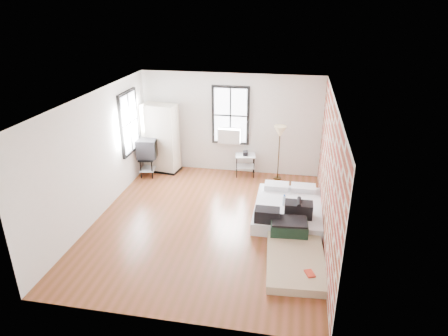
% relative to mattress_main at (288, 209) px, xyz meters
% --- Properties ---
extents(ground, '(6.00, 6.00, 0.00)m').
position_rel_mattress_main_xyz_m(ground, '(-1.74, -0.63, -0.18)').
color(ground, brown).
rests_on(ground, ground).
extents(room_shell, '(5.02, 6.02, 2.80)m').
position_rel_mattress_main_xyz_m(room_shell, '(-1.51, -0.27, 1.56)').
color(room_shell, silver).
rests_on(room_shell, ground).
extents(mattress_main, '(1.52, 2.05, 0.66)m').
position_rel_mattress_main_xyz_m(mattress_main, '(0.00, 0.00, 0.00)').
color(mattress_main, white).
rests_on(mattress_main, ground).
extents(mattress_bare, '(1.21, 2.11, 0.44)m').
position_rel_mattress_main_xyz_m(mattress_bare, '(0.17, -1.53, -0.05)').
color(mattress_bare, tan).
rests_on(mattress_bare, ground).
extents(wardrobe, '(1.05, 0.70, 1.95)m').
position_rel_mattress_main_xyz_m(wardrobe, '(-3.68, 2.02, 0.79)').
color(wardrobe, black).
rests_on(wardrobe, ground).
extents(side_table, '(0.61, 0.52, 0.72)m').
position_rel_mattress_main_xyz_m(side_table, '(-1.28, 2.09, 0.31)').
color(side_table, black).
rests_on(side_table, ground).
extents(floor_lamp, '(0.32, 0.32, 1.51)m').
position_rel_mattress_main_xyz_m(floor_lamp, '(-0.36, 2.02, 1.11)').
color(floor_lamp, '#312610').
rests_on(floor_lamp, ground).
extents(tv_stand, '(0.60, 0.80, 1.06)m').
position_rel_mattress_main_xyz_m(tv_stand, '(-3.96, 1.68, 0.58)').
color(tv_stand, black).
rests_on(tv_stand, ground).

